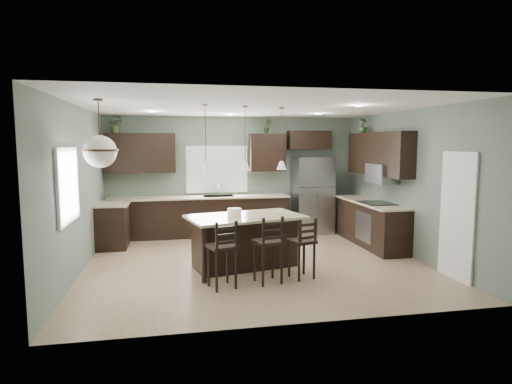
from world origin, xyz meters
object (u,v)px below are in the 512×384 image
(bar_stool_center, at_px, (268,249))
(serving_dish, at_px, (234,212))
(plant_back_left, at_px, (116,125))
(refrigerator, at_px, (312,195))
(bar_stool_left, at_px, (222,254))
(bar_stool_right, at_px, (302,248))
(kitchen_island, at_px, (245,242))

(bar_stool_center, bearing_deg, serving_dish, 103.37)
(plant_back_left, bearing_deg, serving_dish, -52.48)
(refrigerator, relative_size, bar_stool_left, 1.77)
(refrigerator, xyz_separation_m, bar_stool_left, (-2.63, -3.64, -0.40))
(bar_stool_left, xyz_separation_m, bar_stool_right, (1.31, 0.23, -0.03))
(bar_stool_left, xyz_separation_m, bar_stool_center, (0.73, 0.10, 0.01))
(bar_stool_left, relative_size, bar_stool_center, 0.98)
(bar_stool_left, bearing_deg, refrigerator, 37.48)
(serving_dish, bearing_deg, refrigerator, 49.69)
(refrigerator, xyz_separation_m, plant_back_left, (-4.54, 0.20, 1.66))
(refrigerator, xyz_separation_m, serving_dish, (-2.30, -2.71, 0.07))
(kitchen_island, height_order, plant_back_left, plant_back_left)
(kitchen_island, relative_size, bar_stool_right, 1.95)
(bar_stool_right, bearing_deg, bar_stool_center, 175.53)
(kitchen_island, distance_m, plant_back_left, 4.32)
(serving_dish, height_order, bar_stool_right, serving_dish)
(kitchen_island, relative_size, bar_stool_left, 1.86)
(kitchen_island, distance_m, bar_stool_center, 0.90)
(refrigerator, relative_size, serving_dish, 7.71)
(serving_dish, xyz_separation_m, bar_stool_right, (0.99, -0.69, -0.50))
(bar_stool_center, distance_m, bar_stool_right, 0.60)
(refrigerator, bearing_deg, kitchen_island, -128.31)
(bar_stool_right, bearing_deg, bar_stool_left, 172.93)
(bar_stool_left, distance_m, bar_stool_center, 0.73)
(refrigerator, relative_size, kitchen_island, 0.95)
(plant_back_left, bearing_deg, bar_stool_center, -54.74)
(kitchen_island, height_order, serving_dish, serving_dish)
(bar_stool_right, xyz_separation_m, plant_back_left, (-3.23, 3.60, 2.09))
(bar_stool_center, bearing_deg, refrigerator, 48.98)
(bar_stool_center, bearing_deg, bar_stool_right, -0.27)
(kitchen_island, bearing_deg, plant_back_left, 116.97)
(bar_stool_left, relative_size, plant_back_left, 2.83)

